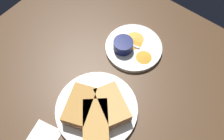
{
  "coord_description": "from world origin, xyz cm",
  "views": [
    {
      "loc": [
        -21.18,
        -23.64,
        76.13
      ],
      "look_at": [
        10.96,
        1.87,
        3.0
      ],
      "focal_mm": 38.83,
      "sensor_mm": 36.0,
      "label": 1
    }
  ],
  "objects_px": {
    "ramekin_light_gravy": "(123,45)",
    "spoon_by_gravy_ramekin": "(123,41)",
    "ramekin_dark_sauce": "(115,108)",
    "sandwich_half_near": "(80,106)",
    "sandwich_half_extra": "(112,105)",
    "plate_sandwich_main": "(97,109)",
    "sandwich_half_far": "(96,121)",
    "spoon_by_dark_ramekin": "(98,111)",
    "plate_chips_companion": "(134,47)"
  },
  "relations": [
    {
      "from": "plate_sandwich_main",
      "to": "spoon_by_dark_ramekin",
      "type": "xyz_separation_m",
      "value": [
        -0.0,
        -0.01,
        0.01
      ]
    },
    {
      "from": "ramekin_dark_sauce",
      "to": "ramekin_light_gravy",
      "type": "bearing_deg",
      "value": 31.19
    },
    {
      "from": "sandwich_half_far",
      "to": "spoon_by_gravy_ramekin",
      "type": "bearing_deg",
      "value": 22.69
    },
    {
      "from": "ramekin_dark_sauce",
      "to": "plate_chips_companion",
      "type": "height_order",
      "value": "ramekin_dark_sauce"
    },
    {
      "from": "sandwich_half_near",
      "to": "spoon_by_dark_ramekin",
      "type": "relative_size",
      "value": 1.78
    },
    {
      "from": "ramekin_dark_sauce",
      "to": "spoon_by_dark_ramekin",
      "type": "bearing_deg",
      "value": 131.37
    },
    {
      "from": "sandwich_half_far",
      "to": "spoon_by_gravy_ramekin",
      "type": "xyz_separation_m",
      "value": [
        0.3,
        0.13,
        -0.02
      ]
    },
    {
      "from": "ramekin_light_gravy",
      "to": "spoon_by_gravy_ramekin",
      "type": "relative_size",
      "value": 0.73
    },
    {
      "from": "plate_chips_companion",
      "to": "spoon_by_gravy_ramekin",
      "type": "bearing_deg",
      "value": 102.02
    },
    {
      "from": "sandwich_half_near",
      "to": "sandwich_half_extra",
      "type": "bearing_deg",
      "value": -50.32
    },
    {
      "from": "sandwich_half_near",
      "to": "spoon_by_gravy_ramekin",
      "type": "bearing_deg",
      "value": 10.45
    },
    {
      "from": "sandwich_half_extra",
      "to": "ramekin_light_gravy",
      "type": "distance_m",
      "value": 0.24
    },
    {
      "from": "plate_sandwich_main",
      "to": "spoon_by_dark_ramekin",
      "type": "bearing_deg",
      "value": -110.73
    },
    {
      "from": "plate_sandwich_main",
      "to": "ramekin_light_gravy",
      "type": "distance_m",
      "value": 0.25
    },
    {
      "from": "sandwich_half_far",
      "to": "plate_chips_companion",
      "type": "relative_size",
      "value": 0.69
    },
    {
      "from": "sandwich_half_far",
      "to": "ramekin_dark_sauce",
      "type": "bearing_deg",
      "value": -15.46
    },
    {
      "from": "plate_sandwich_main",
      "to": "sandwich_half_far",
      "type": "xyz_separation_m",
      "value": [
        -0.04,
        -0.03,
        0.03
      ]
    },
    {
      "from": "ramekin_dark_sauce",
      "to": "ramekin_light_gravy",
      "type": "xyz_separation_m",
      "value": [
        0.21,
        0.13,
        -0.0
      ]
    },
    {
      "from": "sandwich_half_far",
      "to": "sandwich_half_extra",
      "type": "height_order",
      "value": "same"
    },
    {
      "from": "plate_sandwich_main",
      "to": "sandwich_half_near",
      "type": "relative_size",
      "value": 1.81
    },
    {
      "from": "spoon_by_dark_ramekin",
      "to": "sandwich_half_far",
      "type": "bearing_deg",
      "value": -149.21
    },
    {
      "from": "sandwich_half_extra",
      "to": "ramekin_light_gravy",
      "type": "relative_size",
      "value": 2.09
    },
    {
      "from": "ramekin_dark_sauce",
      "to": "plate_chips_companion",
      "type": "relative_size",
      "value": 0.31
    },
    {
      "from": "ramekin_light_gravy",
      "to": "spoon_by_gravy_ramekin",
      "type": "distance_m",
      "value": 0.03
    },
    {
      "from": "sandwich_half_near",
      "to": "ramekin_dark_sauce",
      "type": "height_order",
      "value": "sandwich_half_near"
    },
    {
      "from": "spoon_by_gravy_ramekin",
      "to": "sandwich_half_far",
      "type": "bearing_deg",
      "value": -157.31
    },
    {
      "from": "spoon_by_dark_ramekin",
      "to": "sandwich_half_near",
      "type": "bearing_deg",
      "value": 118.79
    },
    {
      "from": "sandwich_half_far",
      "to": "spoon_by_dark_ramekin",
      "type": "bearing_deg",
      "value": 30.79
    },
    {
      "from": "spoon_by_dark_ramekin",
      "to": "plate_chips_companion",
      "type": "xyz_separation_m",
      "value": [
        0.28,
        0.06,
        -0.01
      ]
    },
    {
      "from": "sandwich_half_far",
      "to": "spoon_by_dark_ramekin",
      "type": "xyz_separation_m",
      "value": [
        0.03,
        0.02,
        -0.02
      ]
    },
    {
      "from": "plate_sandwich_main",
      "to": "sandwich_half_far",
      "type": "distance_m",
      "value": 0.06
    },
    {
      "from": "plate_sandwich_main",
      "to": "ramekin_light_gravy",
      "type": "relative_size",
      "value": 3.73
    },
    {
      "from": "sandwich_half_near",
      "to": "spoon_by_gravy_ramekin",
      "type": "xyz_separation_m",
      "value": [
        0.3,
        0.05,
        -0.02
      ]
    },
    {
      "from": "spoon_by_dark_ramekin",
      "to": "ramekin_dark_sauce",
      "type": "bearing_deg",
      "value": -48.63
    },
    {
      "from": "plate_chips_companion",
      "to": "sandwich_half_near",
      "type": "bearing_deg",
      "value": -178.27
    },
    {
      "from": "ramekin_dark_sauce",
      "to": "spoon_by_dark_ramekin",
      "type": "xyz_separation_m",
      "value": [
        -0.04,
        0.04,
        -0.02
      ]
    },
    {
      "from": "ramekin_dark_sauce",
      "to": "sandwich_half_near",
      "type": "bearing_deg",
      "value": 124.8
    },
    {
      "from": "sandwich_half_extra",
      "to": "ramekin_dark_sauce",
      "type": "bearing_deg",
      "value": -97.84
    },
    {
      "from": "ramekin_light_gravy",
      "to": "plate_sandwich_main",
      "type": "bearing_deg",
      "value": -162.67
    },
    {
      "from": "sandwich_half_extra",
      "to": "spoon_by_gravy_ramekin",
      "type": "height_order",
      "value": "sandwich_half_extra"
    },
    {
      "from": "sandwich_half_near",
      "to": "sandwich_half_extra",
      "type": "relative_size",
      "value": 0.99
    },
    {
      "from": "sandwich_half_extra",
      "to": "plate_chips_companion",
      "type": "bearing_deg",
      "value": 20.08
    },
    {
      "from": "sandwich_half_near",
      "to": "plate_chips_companion",
      "type": "xyz_separation_m",
      "value": [
        0.31,
        0.01,
        -0.03
      ]
    },
    {
      "from": "sandwich_half_near",
      "to": "spoon_by_gravy_ramekin",
      "type": "distance_m",
      "value": 0.3
    },
    {
      "from": "sandwich_half_far",
      "to": "sandwich_half_extra",
      "type": "relative_size",
      "value": 0.98
    },
    {
      "from": "sandwich_half_near",
      "to": "sandwich_half_far",
      "type": "bearing_deg",
      "value": -95.32
    },
    {
      "from": "plate_chips_companion",
      "to": "plate_sandwich_main",
      "type": "bearing_deg",
      "value": -169.92
    },
    {
      "from": "plate_sandwich_main",
      "to": "spoon_by_gravy_ramekin",
      "type": "bearing_deg",
      "value": 19.62
    },
    {
      "from": "ramekin_light_gravy",
      "to": "plate_chips_companion",
      "type": "bearing_deg",
      "value": -39.81
    },
    {
      "from": "plate_chips_companion",
      "to": "ramekin_light_gravy",
      "type": "bearing_deg",
      "value": 140.19
    }
  ]
}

